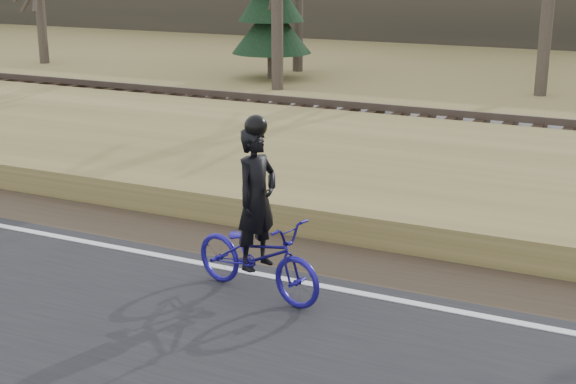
% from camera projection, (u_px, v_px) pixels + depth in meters
% --- Properties ---
extents(ground, '(120.00, 120.00, 0.00)m').
position_uv_depth(ground, '(111.00, 257.00, 10.84)').
color(ground, '#98854D').
rests_on(ground, ground).
extents(edge_line, '(120.00, 0.12, 0.01)m').
position_uv_depth(edge_line, '(120.00, 248.00, 11.00)').
color(edge_line, silver).
rests_on(edge_line, road).
extents(shoulder, '(120.00, 1.60, 0.04)m').
position_uv_depth(shoulder, '(161.00, 230.00, 11.87)').
color(shoulder, '#473A2B').
rests_on(shoulder, ground).
extents(embankment, '(120.00, 5.00, 0.44)m').
position_uv_depth(embankment, '(256.00, 170.00, 14.41)').
color(embankment, '#98854D').
rests_on(embankment, ground).
extents(ballast, '(120.00, 3.00, 0.45)m').
position_uv_depth(ballast, '(336.00, 129.00, 17.69)').
color(ballast, slate).
rests_on(ballast, ground).
extents(railroad, '(120.00, 2.40, 0.29)m').
position_uv_depth(railroad, '(337.00, 116.00, 17.60)').
color(railroad, black).
rests_on(railroad, ballast).
extents(cyclist, '(1.93, 1.04, 2.16)m').
position_uv_depth(cyclist, '(257.00, 240.00, 9.34)').
color(cyclist, navy).
rests_on(cyclist, road).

